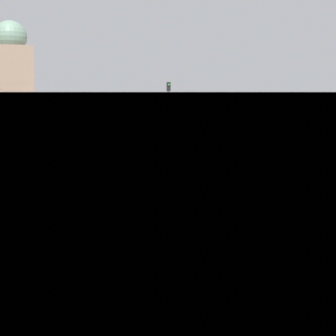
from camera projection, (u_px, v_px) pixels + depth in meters
The scene contains 6 objects.
person_on_platform at pixel (24, 174), 13.94m from camera, with size 0.40×0.40×1.66m.
train_near at pixel (55, 129), 38.92m from camera, with size 2.53×51.77×3.03m.
train_far at pixel (102, 117), 68.50m from camera, with size 2.51×67.13×2.98m.
signal_post_near at pixel (284, 263), 9.40m from camera, with size 0.20×0.21×1.59m.
signal_mast_far at pixel (169, 106), 44.19m from camera, with size 0.28×0.29×5.10m.
distant_domed_building at pixel (12, 84), 52.08m from camera, with size 4.00×4.00×10.98m.
Camera 1 is at (-2.64, -2.89, 3.71)m, focal length 60.00 mm.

